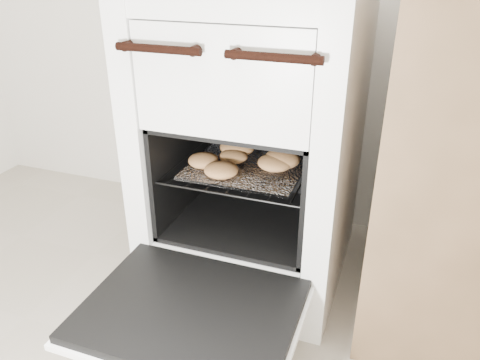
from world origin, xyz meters
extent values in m
cube|color=white|center=(-0.12, 1.19, 0.44)|extent=(0.58, 0.62, 0.89)
cylinder|color=black|center=(-0.25, 0.86, 0.77)|extent=(0.21, 0.02, 0.02)
cylinder|color=black|center=(0.02, 0.86, 0.77)|extent=(0.21, 0.02, 0.02)
cube|color=black|center=(-0.12, 0.69, 0.20)|extent=(0.50, 0.39, 0.02)
cube|color=white|center=(-0.12, 0.69, 0.18)|extent=(0.52, 0.41, 0.02)
cylinder|color=black|center=(-0.33, 1.11, 0.40)|extent=(0.01, 0.41, 0.01)
cylinder|color=black|center=(0.09, 1.11, 0.40)|extent=(0.01, 0.41, 0.01)
cylinder|color=black|center=(-0.12, 0.92, 0.40)|extent=(0.42, 0.01, 0.01)
cylinder|color=black|center=(-0.12, 1.31, 0.40)|extent=(0.42, 0.01, 0.01)
cylinder|color=black|center=(-0.29, 1.11, 0.40)|extent=(0.01, 0.39, 0.01)
cylinder|color=black|center=(-0.23, 1.11, 0.40)|extent=(0.01, 0.39, 0.01)
cylinder|color=black|center=(-0.18, 1.11, 0.40)|extent=(0.01, 0.39, 0.01)
cylinder|color=black|center=(-0.12, 1.11, 0.40)|extent=(0.01, 0.39, 0.01)
cylinder|color=black|center=(-0.06, 1.11, 0.40)|extent=(0.01, 0.39, 0.01)
cylinder|color=black|center=(0.00, 1.11, 0.40)|extent=(0.01, 0.39, 0.01)
cylinder|color=black|center=(0.06, 1.11, 0.40)|extent=(0.01, 0.39, 0.01)
cube|color=white|center=(-0.12, 1.09, 0.40)|extent=(0.33, 0.29, 0.01)
ellipsoid|color=tan|center=(-0.16, 1.11, 0.42)|extent=(0.12, 0.12, 0.04)
ellipsoid|color=tan|center=(-0.02, 1.12, 0.43)|extent=(0.15, 0.15, 0.05)
ellipsoid|color=tan|center=(-0.17, 1.16, 0.42)|extent=(0.09, 0.09, 0.04)
ellipsoid|color=tan|center=(-0.03, 1.10, 0.43)|extent=(0.13, 0.13, 0.04)
ellipsoid|color=tan|center=(-0.16, 1.00, 0.43)|extent=(0.10, 0.10, 0.04)
ellipsoid|color=tan|center=(-0.17, 1.16, 0.43)|extent=(0.14, 0.14, 0.05)
ellipsoid|color=tan|center=(-0.23, 1.05, 0.43)|extent=(0.09, 0.09, 0.04)
camera|label=1|loc=(0.29, -0.08, 0.97)|focal=35.00mm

